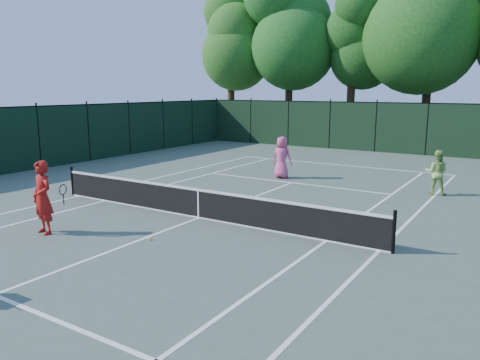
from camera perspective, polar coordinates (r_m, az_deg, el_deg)
The scene contains 18 objects.
ground at distance 14.29m, azimuth -5.06°, elevation -4.63°, with size 90.00×90.00×0.00m, color #465549.
sideline_doubles_left at distance 18.07m, azimuth -19.03°, elevation -1.86°, with size 0.10×23.77×0.01m, color white.
sideline_doubles_right at distance 11.93m, azimuth 16.62°, elevation -8.27°, with size 0.10×23.77×0.01m, color white.
sideline_singles_left at distance 17.04m, azimuth -16.14°, elevation -2.45°, with size 0.10×23.77×0.01m, color white.
sideline_singles_right at distance 12.33m, azimuth 10.45°, elevation -7.34°, with size 0.10×23.77×0.01m, color white.
baseline_far at distance 24.59m, azimuth 11.99°, elevation 1.82°, with size 10.97×0.10×0.01m, color white.
service_line_far at distance 19.62m, azimuth 6.35°, elevation -0.33°, with size 8.23×0.10×0.01m, color white.
center_service_line at distance 14.29m, azimuth -5.06°, elevation -4.62°, with size 0.10×12.80×0.01m, color white.
tennis_net at distance 14.17m, azimuth -5.09°, elevation -2.77°, with size 11.69×0.09×1.06m.
fence_far at distance 30.19m, azimuth 16.21°, elevation 6.16°, with size 24.00×0.05×3.00m, color black.
tree_0 at distance 39.07m, azimuth -1.11°, elevation 17.40°, with size 6.40×6.40×13.14m.
tree_1 at distance 37.08m, azimuth 6.15°, elevation 18.51°, with size 6.80×6.80×13.98m.
tree_2 at distance 34.85m, azimuth 13.69°, elevation 17.15°, with size 6.00×6.00×12.40m.
tree_3 at distance 34.20m, azimuth 22.48°, elevation 18.94°, with size 7.00×7.00×14.45m.
coach at distance 13.58m, azimuth -22.92°, elevation -1.98°, with size 1.04×0.62×1.99m.
player_pink at distance 20.48m, azimuth 5.12°, elevation 2.77°, with size 0.91×0.60×1.83m.
player_green at distance 18.67m, azimuth 22.84°, elevation 0.86°, with size 0.86×0.70×1.66m.
loose_ball_midcourt at distance 12.42m, azimuth -10.86°, elevation -7.07°, with size 0.07×0.07×0.07m, color #BECD2A.
Camera 1 is at (8.40, -10.90, 3.86)m, focal length 35.00 mm.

